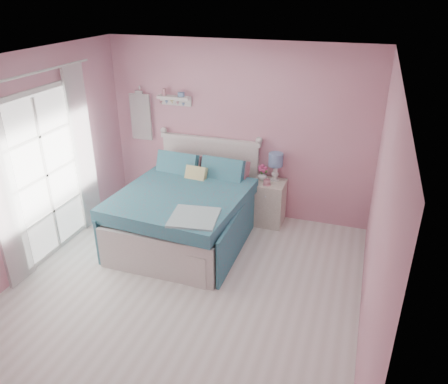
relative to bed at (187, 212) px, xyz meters
The scene contains 13 objects.
floor 1.36m from the bed, 71.28° to the right, with size 4.50×4.50×0.00m, color silver.
room_shell 1.75m from the bed, 71.28° to the right, with size 4.50×4.50×4.50m.
bed is the anchor object (origin of this frame).
nightstand 1.25m from the bed, 38.29° to the left, with size 0.46×0.45×0.66m.
table_lamp 1.47m from the bed, 40.10° to the left, with size 0.21×0.21×0.42m.
vase 1.24m from the bed, 43.56° to the left, with size 0.14×0.14×0.14m, color silver.
teacup 1.22m from the bed, 34.92° to the left, with size 0.10×0.10×0.08m, color pink.
roses 1.27m from the bed, 43.49° to the left, with size 0.14×0.11×0.12m.
wall_shelf 1.73m from the bed, 119.86° to the left, with size 0.50×0.15×0.25m.
hanging_dress 1.79m from the bed, 139.97° to the left, with size 0.34×0.03×0.72m, color white.
french_door 1.88m from the bed, 151.96° to the right, with size 0.04×1.32×2.16m.
curtain_near 2.31m from the bed, 133.74° to the right, with size 0.04×0.40×2.32m, color white.
curtain_far 1.69m from the bed, behind, with size 0.04×0.40×2.32m, color white.
Camera 1 is at (1.78, -3.69, 3.26)m, focal length 35.00 mm.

